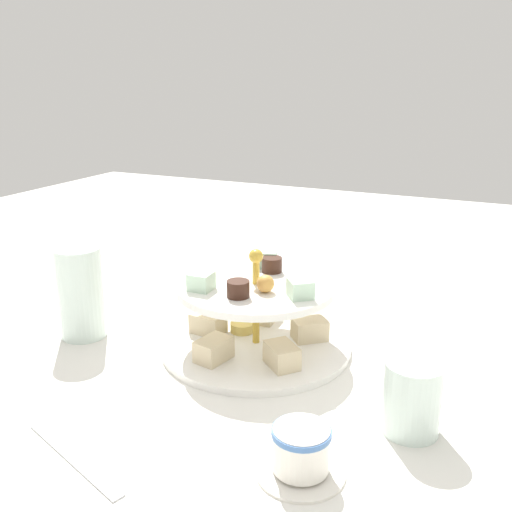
# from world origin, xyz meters

# --- Properties ---
(ground_plane) EXTENTS (2.40, 2.40, 0.00)m
(ground_plane) POSITION_xyz_m (0.00, 0.00, 0.00)
(ground_plane) COLOR silver
(tiered_serving_stand) EXTENTS (0.27, 0.27, 0.15)m
(tiered_serving_stand) POSITION_xyz_m (0.00, -0.00, 0.04)
(tiered_serving_stand) COLOR white
(tiered_serving_stand) RESTS_ON ground_plane
(water_glass_tall_right) EXTENTS (0.07, 0.07, 0.14)m
(water_glass_tall_right) POSITION_xyz_m (0.26, 0.07, 0.07)
(water_glass_tall_right) COLOR silver
(water_glass_tall_right) RESTS_ON ground_plane
(water_glass_short_left) EXTENTS (0.06, 0.06, 0.08)m
(water_glass_short_left) POSITION_xyz_m (-0.24, 0.11, 0.04)
(water_glass_short_left) COLOR silver
(water_glass_short_left) RESTS_ON ground_plane
(teacup_with_saucer) EXTENTS (0.09, 0.09, 0.05)m
(teacup_with_saucer) POSITION_xyz_m (-0.16, 0.23, 0.02)
(teacup_with_saucer) COLOR white
(teacup_with_saucer) RESTS_ON ground_plane
(butter_knife_left) EXTENTS (0.15, 0.10, 0.00)m
(butter_knife_left) POSITION_xyz_m (0.13, -0.28, 0.00)
(butter_knife_left) COLOR silver
(butter_knife_left) RESTS_ON ground_plane
(butter_knife_right) EXTENTS (0.16, 0.07, 0.00)m
(butter_knife_right) POSITION_xyz_m (0.06, 0.31, 0.00)
(butter_knife_right) COLOR silver
(butter_knife_right) RESTS_ON ground_plane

